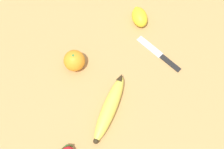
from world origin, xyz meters
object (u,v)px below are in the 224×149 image
Objects in this scene: banana at (110,107)px; paring_knife at (160,55)px; lemon at (140,17)px; orange at (74,61)px.

paring_knife is at bearing -20.28° from banana.
lemon is at bearing 3.75° from banana.
orange reaches higher than paring_knife.
orange is 0.27m from paring_knife.
paring_knife is (0.02, -0.14, -0.02)m from lemon.
orange is (-0.06, 0.17, 0.01)m from banana.
orange is 0.41× the size of paring_knife.
banana reaches higher than paring_knife.
banana is 1.18× the size of paring_knife.
orange reaches higher than banana.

